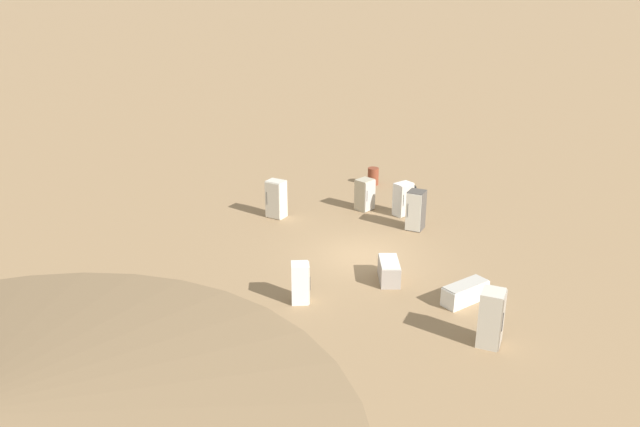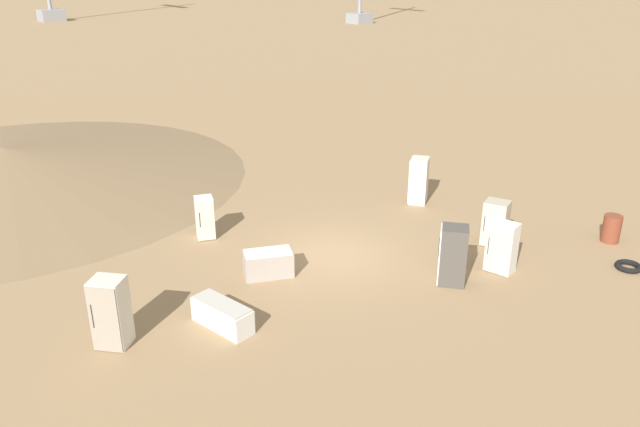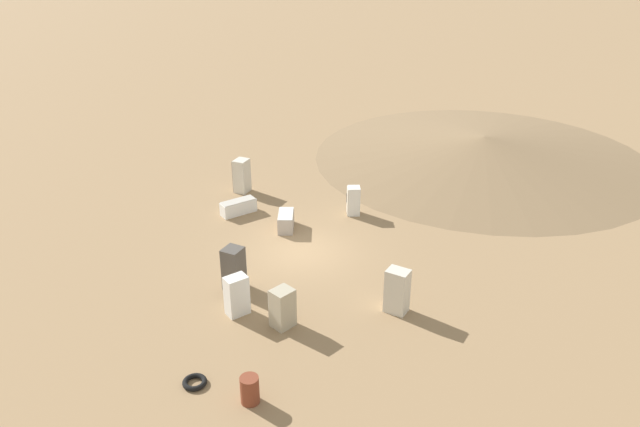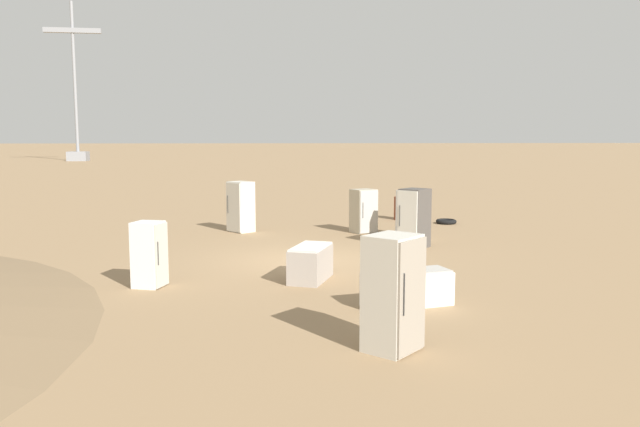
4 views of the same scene
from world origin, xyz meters
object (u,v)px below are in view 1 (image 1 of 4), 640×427
object	(u,v)px
discarded_fridge_2	(300,283)
rusty_barrel	(373,176)
discarded_fridge_0	(465,293)
discarded_fridge_5	(276,199)
discarded_fridge_1	(416,210)
discarded_fridge_3	(403,199)
scrap_tire	(409,187)
discarded_fridge_6	(491,318)
discarded_fridge_4	(365,195)
discarded_fridge_7	(389,271)

from	to	relation	value
discarded_fridge_2	rusty_barrel	distance (m)	13.30
discarded_fridge_0	discarded_fridge_5	xyz separation A→B (m)	(2.98, -10.16, 0.53)
discarded_fridge_2	discarded_fridge_1	bearing A→B (deg)	140.47
discarded_fridge_3	scrap_tire	world-z (taller)	discarded_fridge_3
discarded_fridge_3	discarded_fridge_5	bearing A→B (deg)	-34.40
scrap_tire	rusty_barrel	xyz separation A→B (m)	(1.36, -1.41, 0.37)
discarded_fridge_1	discarded_fridge_6	bearing A→B (deg)	121.38
discarded_fridge_2	discarded_fridge_5	bearing A→B (deg)	-173.86
discarded_fridge_1	discarded_fridge_2	distance (m)	8.14
discarded_fridge_6	scrap_tire	distance (m)	14.74
discarded_fridge_0	discarded_fridge_3	size ratio (longest dim) A/B	1.17
discarded_fridge_0	discarded_fridge_2	size ratio (longest dim) A/B	1.27
discarded_fridge_6	rusty_barrel	world-z (taller)	discarded_fridge_6
discarded_fridge_2	discarded_fridge_3	xyz separation A→B (m)	(-7.49, -5.71, 0.06)
discarded_fridge_1	discarded_fridge_6	size ratio (longest dim) A/B	0.98
discarded_fridge_2	rusty_barrel	world-z (taller)	discarded_fridge_2
rusty_barrel	discarded_fridge_0	bearing A→B (deg)	74.91
discarded_fridge_1	scrap_tire	bearing A→B (deg)	-69.28
discarded_fridge_0	discarded_fridge_6	xyz separation A→B (m)	(0.93, 2.44, 0.54)
discarded_fridge_5	discarded_fridge_3	bearing A→B (deg)	-147.74
discarded_fridge_5	discarded_fridge_6	world-z (taller)	discarded_fridge_6
discarded_fridge_0	scrap_tire	world-z (taller)	discarded_fridge_0
discarded_fridge_4	discarded_fridge_6	size ratio (longest dim) A/B	0.84
discarded_fridge_0	discarded_fridge_6	bearing A→B (deg)	-32.08
discarded_fridge_4	discarded_fridge_5	xyz separation A→B (m)	(4.14, -0.81, 0.12)
discarded_fridge_2	discarded_fridge_3	size ratio (longest dim) A/B	0.92
discarded_fridge_3	discarded_fridge_6	size ratio (longest dim) A/B	0.87
discarded_fridge_0	discarded_fridge_1	bearing A→B (deg)	150.96
discarded_fridge_3	discarded_fridge_6	xyz separation A→B (m)	(3.36, 10.43, 0.11)
discarded_fridge_1	discarded_fridge_4	distance (m)	3.18
discarded_fridge_6	scrap_tire	world-z (taller)	discarded_fridge_6
discarded_fridge_0	discarded_fridge_4	world-z (taller)	discarded_fridge_4
discarded_fridge_3	discarded_fridge_0	bearing A→B (deg)	60.62
discarded_fridge_0	discarded_fridge_5	size ratio (longest dim) A/B	1.04
discarded_fridge_3	scrap_tire	bearing A→B (deg)	-138.90
discarded_fridge_4	scrap_tire	size ratio (longest dim) A/B	1.92
discarded_fridge_1	discarded_fridge_3	size ratio (longest dim) A/B	1.12
discarded_fridge_0	discarded_fridge_5	bearing A→B (deg)	-174.88
scrap_tire	rusty_barrel	size ratio (longest dim) A/B	0.85
discarded_fridge_1	discarded_fridge_7	bearing A→B (deg)	97.36
discarded_fridge_4	discarded_fridge_7	xyz separation A→B (m)	(2.71, 6.93, -0.35)
discarded_fridge_5	discarded_fridge_7	world-z (taller)	discarded_fridge_5
discarded_fridge_4	discarded_fridge_1	bearing A→B (deg)	83.84
discarded_fridge_7	scrap_tire	size ratio (longest dim) A/B	2.03
discarded_fridge_0	discarded_fridge_4	distance (m)	9.43
discarded_fridge_0	discarded_fridge_4	size ratio (longest dim) A/B	1.22
discarded_fridge_2	discarded_fridge_3	bearing A→B (deg)	148.28
discarded_fridge_3	discarded_fridge_5	world-z (taller)	discarded_fridge_5
discarded_fridge_5	discarded_fridge_0	bearing A→B (deg)	160.50
discarded_fridge_3	discarded_fridge_7	distance (m)	6.85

